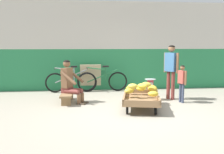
{
  "coord_description": "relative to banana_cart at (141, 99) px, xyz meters",
  "views": [
    {
      "loc": [
        -1.13,
        -5.62,
        1.57
      ],
      "look_at": [
        -0.47,
        0.77,
        0.75
      ],
      "focal_mm": 41.93,
      "sensor_mm": 36.0,
      "label": 1
    }
  ],
  "objects": [
    {
      "name": "ground_plane",
      "position": [
        -0.2,
        -0.47,
        -0.24
      ],
      "size": [
        80.0,
        80.0,
        0.0
      ],
      "primitive_type": "plane",
      "color": "gray"
    },
    {
      "name": "back_wall",
      "position": [
        -0.2,
        2.9,
        1.25
      ],
      "size": [
        16.0,
        0.3,
        2.98
      ],
      "color": "#287F4C",
      "rests_on": "ground"
    },
    {
      "name": "banana_cart",
      "position": [
        0.0,
        0.0,
        0.0
      ],
      "size": [
        1.11,
        1.58,
        0.36
      ],
      "color": "#8E6B47",
      "rests_on": "ground"
    },
    {
      "name": "banana_pile",
      "position": [
        0.07,
        0.21,
        0.23
      ],
      "size": [
        0.97,
        1.07,
        0.26
      ],
      "color": "gold",
      "rests_on": "banana_cart"
    },
    {
      "name": "low_bench",
      "position": [
        -1.82,
        0.9,
        -0.04
      ],
      "size": [
        0.33,
        1.11,
        0.27
      ],
      "color": "olive",
      "rests_on": "ground"
    },
    {
      "name": "vendor_seated",
      "position": [
        -1.74,
        0.86,
        0.33
      ],
      "size": [
        0.74,
        0.64,
        1.14
      ],
      "color": "brown",
      "rests_on": "ground"
    },
    {
      "name": "plastic_crate",
      "position": [
        0.47,
        0.98,
        -0.09
      ],
      "size": [
        0.36,
        0.28,
        0.3
      ],
      "color": "gold",
      "rests_on": "ground"
    },
    {
      "name": "weighing_scale",
      "position": [
        0.47,
        0.98,
        0.21
      ],
      "size": [
        0.3,
        0.3,
        0.29
      ],
      "color": "#28282D",
      "rests_on": "plastic_crate"
    },
    {
      "name": "bicycle_near_left",
      "position": [
        -1.8,
        2.44,
        0.11
      ],
      "size": [
        1.65,
        0.48,
        0.86
      ],
      "color": "black",
      "rests_on": "ground"
    },
    {
      "name": "bicycle_far_left",
      "position": [
        -0.77,
        2.44,
        0.11
      ],
      "size": [
        1.66,
        0.48,
        0.86
      ],
      "color": "black",
      "rests_on": "ground"
    },
    {
      "name": "sign_board",
      "position": [
        -1.16,
        2.7,
        0.2
      ],
      "size": [
        0.7,
        0.22,
        0.88
      ],
      "color": "#C6B289",
      "rests_on": "ground"
    },
    {
      "name": "customer_adult",
      "position": [
        1.07,
        1.0,
        0.71
      ],
      "size": [
        0.34,
        0.42,
        1.53
      ],
      "color": "brown",
      "rests_on": "ground"
    },
    {
      "name": "customer_child",
      "position": [
        1.23,
        0.56,
        0.38
      ],
      "size": [
        0.19,
        0.31,
        1.0
      ],
      "color": "#38425B",
      "rests_on": "ground"
    }
  ]
}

